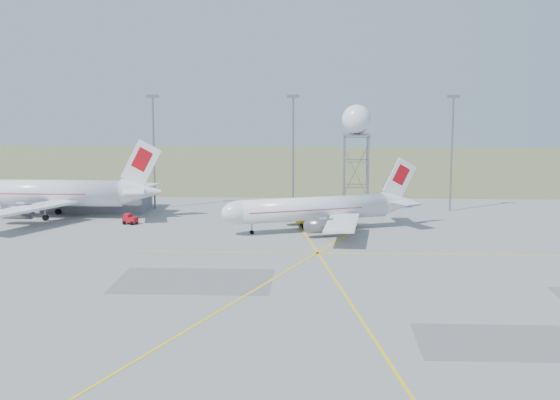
{
  "coord_description": "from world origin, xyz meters",
  "views": [
    {
      "loc": [
        -6.2,
        -72.17,
        22.97
      ],
      "look_at": [
        -11.17,
        40.0,
        5.7
      ],
      "focal_mm": 50.0,
      "sensor_mm": 36.0,
      "label": 1
    }
  ],
  "objects_px": {
    "baggage_tug": "(130,220)",
    "airliner_main": "(317,209)",
    "airliner_far": "(42,193)",
    "radar_tower": "(356,152)",
    "fire_truck": "(327,216)"
  },
  "relations": [
    {
      "from": "airliner_main",
      "to": "radar_tower",
      "type": "relative_size",
      "value": 1.66
    },
    {
      "from": "airliner_main",
      "to": "radar_tower",
      "type": "distance_m",
      "value": 21.38
    },
    {
      "from": "fire_truck",
      "to": "baggage_tug",
      "type": "distance_m",
      "value": 31.8
    },
    {
      "from": "baggage_tug",
      "to": "airliner_main",
      "type": "bearing_deg",
      "value": 12.04
    },
    {
      "from": "airliner_far",
      "to": "radar_tower",
      "type": "xyz_separation_m",
      "value": [
        53.27,
        9.45,
        6.46
      ]
    },
    {
      "from": "airliner_far",
      "to": "baggage_tug",
      "type": "distance_m",
      "value": 17.51
    },
    {
      "from": "airliner_far",
      "to": "baggage_tug",
      "type": "height_order",
      "value": "airliner_far"
    },
    {
      "from": "airliner_far",
      "to": "radar_tower",
      "type": "distance_m",
      "value": 54.48
    },
    {
      "from": "airliner_main",
      "to": "airliner_far",
      "type": "bearing_deg",
      "value": -31.71
    },
    {
      "from": "airliner_main",
      "to": "radar_tower",
      "type": "height_order",
      "value": "radar_tower"
    },
    {
      "from": "fire_truck",
      "to": "baggage_tug",
      "type": "height_order",
      "value": "fire_truck"
    },
    {
      "from": "fire_truck",
      "to": "baggage_tug",
      "type": "bearing_deg",
      "value": 170.57
    },
    {
      "from": "airliner_main",
      "to": "baggage_tug",
      "type": "xyz_separation_m",
      "value": [
        -30.18,
        3.87,
        -2.7
      ]
    },
    {
      "from": "radar_tower",
      "to": "baggage_tug",
      "type": "distance_m",
      "value": 41.19
    },
    {
      "from": "fire_truck",
      "to": "baggage_tug",
      "type": "xyz_separation_m",
      "value": [
        -31.74,
        1.42,
        -1.2
      ]
    }
  ]
}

